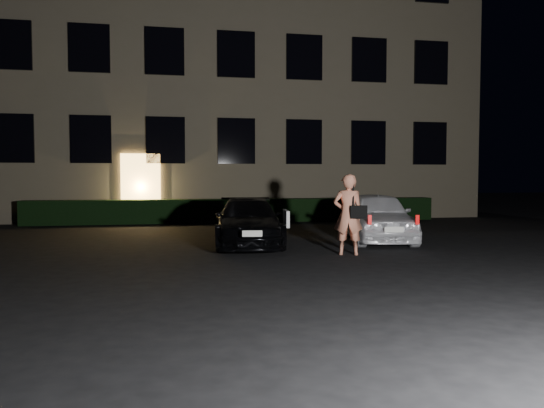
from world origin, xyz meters
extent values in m
plane|color=black|center=(0.00, 0.00, 0.00)|extent=(80.00, 80.00, 0.00)
cube|color=#6E644F|center=(0.00, 15.00, 6.00)|extent=(20.00, 8.00, 12.00)
cube|color=#F4B455|center=(-3.50, 10.94, 1.25)|extent=(1.40, 0.10, 2.50)
cube|color=black|center=(-7.80, 10.94, 3.00)|extent=(1.40, 0.10, 1.70)
cube|color=black|center=(-5.20, 10.94, 3.00)|extent=(1.40, 0.10, 1.70)
cube|color=black|center=(-2.60, 10.94, 3.00)|extent=(1.40, 0.10, 1.70)
cube|color=black|center=(0.00, 10.94, 3.00)|extent=(1.40, 0.10, 1.70)
cube|color=black|center=(2.60, 10.94, 3.00)|extent=(1.40, 0.10, 1.70)
cube|color=black|center=(5.20, 10.94, 3.00)|extent=(1.40, 0.10, 1.70)
cube|color=black|center=(7.80, 10.94, 3.00)|extent=(1.40, 0.10, 1.70)
cube|color=black|center=(-7.80, 10.94, 6.20)|extent=(1.40, 0.10, 1.70)
cube|color=black|center=(-5.20, 10.94, 6.20)|extent=(1.40, 0.10, 1.70)
cube|color=black|center=(-2.60, 10.94, 6.20)|extent=(1.40, 0.10, 1.70)
cube|color=black|center=(0.00, 10.94, 6.20)|extent=(1.40, 0.10, 1.70)
cube|color=black|center=(2.60, 10.94, 6.20)|extent=(1.40, 0.10, 1.70)
cube|color=black|center=(5.20, 10.94, 6.20)|extent=(1.40, 0.10, 1.70)
cube|color=black|center=(7.80, 10.94, 6.20)|extent=(1.40, 0.10, 1.70)
cube|color=black|center=(0.00, 10.50, 0.42)|extent=(15.00, 0.70, 0.85)
imported|color=black|center=(-0.56, 3.98, 0.57)|extent=(1.97, 4.05, 1.14)
cube|color=white|center=(0.22, 3.18, 0.70)|extent=(0.15, 0.82, 0.38)
cube|color=silver|center=(-0.76, 1.96, 0.50)|extent=(0.42, 0.08, 0.13)
imported|color=white|center=(2.82, 4.10, 0.65)|extent=(2.15, 3.99, 1.29)
cube|color=red|center=(1.98, 2.41, 0.70)|extent=(0.08, 0.06, 0.22)
cube|color=red|center=(3.04, 2.22, 0.70)|extent=(0.08, 0.06, 0.22)
cube|color=silver|center=(2.50, 2.27, 0.49)|extent=(0.43, 0.11, 0.13)
imported|color=#E48867|center=(1.32, 1.96, 0.86)|extent=(0.72, 0.56, 1.73)
cube|color=black|center=(1.49, 1.79, 0.93)|extent=(0.38, 0.24, 0.27)
cube|color=black|center=(1.39, 1.86, 1.32)|extent=(0.05, 0.07, 0.54)
camera|label=1|loc=(-2.38, -8.84, 1.68)|focal=35.00mm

